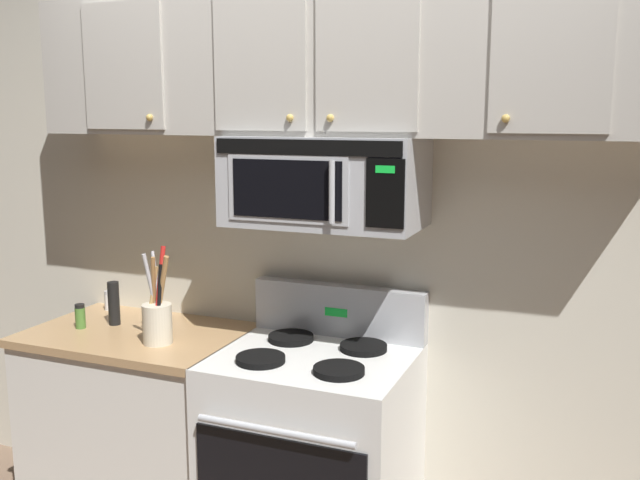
{
  "coord_description": "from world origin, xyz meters",
  "views": [
    {
      "loc": [
        1.03,
        -2.03,
        1.84
      ],
      "look_at": [
        0.0,
        0.49,
        1.35
      ],
      "focal_mm": 39.85,
      "sensor_mm": 36.0,
      "label": 1
    }
  ],
  "objects": [
    {
      "name": "counter_segment",
      "position": [
        -0.84,
        0.43,
        0.45
      ],
      "size": [
        0.93,
        0.65,
        0.9
      ],
      "color": "white",
      "rests_on": "ground_plane"
    },
    {
      "name": "back_wall",
      "position": [
        0.0,
        0.79,
        1.35
      ],
      "size": [
        5.2,
        0.1,
        2.7
      ],
      "primitive_type": "cube",
      "color": "silver",
      "rests_on": "ground_plane"
    },
    {
      "name": "pepper_mill",
      "position": [
        -0.99,
        0.47,
        1.0
      ],
      "size": [
        0.05,
        0.05,
        0.2
      ],
      "primitive_type": "cylinder",
      "color": "black",
      "rests_on": "counter_segment"
    },
    {
      "name": "utensil_crock_cream",
      "position": [
        -0.66,
        0.32,
        1.01
      ],
      "size": [
        0.13,
        0.12,
        0.41
      ],
      "color": "beige",
      "rests_on": "counter_segment"
    },
    {
      "name": "over_range_microwave",
      "position": [
        -0.0,
        0.54,
        1.58
      ],
      "size": [
        0.76,
        0.43,
        0.35
      ],
      "color": "#B7BABF"
    },
    {
      "name": "upper_cabinets",
      "position": [
        -0.0,
        0.57,
        2.02
      ],
      "size": [
        2.5,
        0.36,
        0.55
      ],
      "color": "#BCB7AD"
    },
    {
      "name": "stove_range",
      "position": [
        0.0,
        0.42,
        0.47
      ],
      "size": [
        0.76,
        0.69,
        1.12
      ],
      "color": "white",
      "rests_on": "ground_plane"
    },
    {
      "name": "salt_shaker",
      "position": [
        -1.17,
        0.65,
        0.95
      ],
      "size": [
        0.04,
        0.04,
        0.09
      ],
      "color": "white",
      "rests_on": "counter_segment"
    },
    {
      "name": "spice_jar",
      "position": [
        -1.09,
        0.37,
        0.95
      ],
      "size": [
        0.04,
        0.04,
        0.11
      ],
      "color": "#4C7F33",
      "rests_on": "counter_segment"
    }
  ]
}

